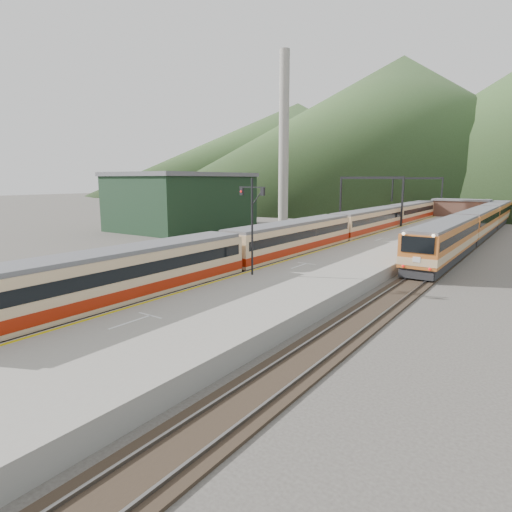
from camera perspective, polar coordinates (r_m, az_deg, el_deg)
The scene contains 17 objects.
track_main at distance 50.71m, azimuth 11.94°, elevation 1.47°, with size 2.60×200.00×0.23m.
track_far at distance 52.84m, azimuth 6.94°, elevation 1.96°, with size 2.60×200.00×0.23m.
track_second at distance 47.50m, azimuth 24.79°, elevation 0.17°, with size 2.60×200.00×0.23m.
platform at distance 46.88m, azimuth 17.29°, elevation 1.07°, with size 8.00×100.00×1.00m, color gray.
gantry_near at distance 65.20m, azimuth 15.02°, elevation 8.10°, with size 9.55×0.25×8.00m.
gantry_far at distance 89.09m, azimuth 20.61°, elevation 8.26°, with size 9.55×0.25×8.00m.
warehouse at distance 67.75m, azimuth -9.71°, elevation 7.29°, with size 14.50×20.50×8.60m.
smokestack at distance 80.20m, azimuth 3.73°, elevation 15.47°, with size 1.80×1.80×30.00m, color #9E998E.
station_shed at distance 85.51m, azimuth 25.65°, elevation 5.83°, with size 9.40×4.40×3.10m.
hill_a at distance 206.27m, azimuth 18.67°, elevation 15.88°, with size 180.00×180.00×60.00m, color #324822.
hill_d at distance 283.69m, azimuth 5.53°, elevation 14.13°, with size 200.00×200.00×55.00m, color #324822.
main_train at distance 48.19m, azimuth 10.84°, elevation 3.31°, with size 2.80×76.89×3.42m.
second_train at distance 62.39m, azimuth 27.49°, elevation 3.91°, with size 2.88×59.05×3.51m.
signal_mast at distance 29.20m, azimuth -0.52°, elevation 5.30°, with size 2.20×0.29×6.63m.
short_signal_a at distance 27.59m, azimuth -19.51°, elevation -3.14°, with size 0.25×0.20×2.27m.
short_signal_b at distance 40.01m, azimuth 1.18°, elevation 1.43°, with size 0.25×0.21×2.27m.
short_signal_c at distance 37.33m, azimuth -10.57°, elevation 0.63°, with size 0.26×0.22×2.27m.
Camera 1 is at (19.47, -6.23, 7.52)m, focal length 30.00 mm.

